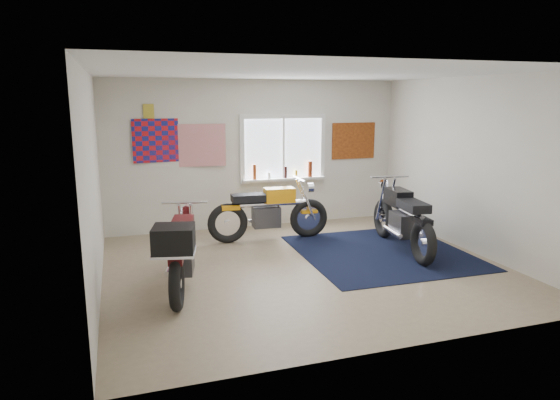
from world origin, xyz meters
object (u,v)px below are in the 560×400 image
object	(u,v)px
black_chrome_bike	(402,220)
navy_rug	(382,252)
maroon_tourer	(181,251)
yellow_triumph	(269,213)

from	to	relation	value
black_chrome_bike	navy_rug	bearing A→B (deg)	104.73
black_chrome_bike	maroon_tourer	distance (m)	3.60
black_chrome_bike	maroon_tourer	world-z (taller)	black_chrome_bike
navy_rug	yellow_triumph	size ratio (longest dim) A/B	1.24
yellow_triumph	black_chrome_bike	size ratio (longest dim) A/B	0.96
maroon_tourer	black_chrome_bike	bearing A→B (deg)	-65.80
yellow_triumph	navy_rug	bearing A→B (deg)	-37.45
navy_rug	black_chrome_bike	world-z (taller)	black_chrome_bike
yellow_triumph	maroon_tourer	size ratio (longest dim) A/B	1.04
navy_rug	yellow_triumph	xyz separation A→B (m)	(-1.47, 1.25, 0.46)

